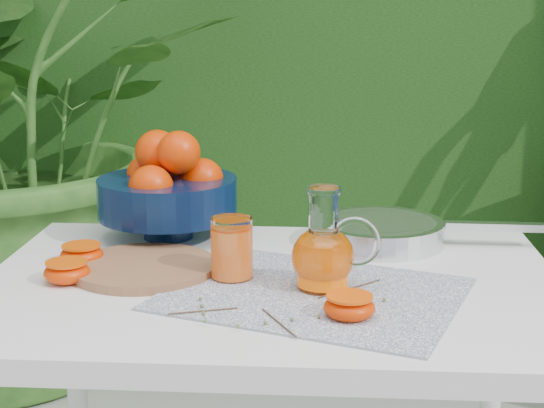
# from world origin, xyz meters

# --- Properties ---
(hedge_backdrop) EXTENTS (8.00, 1.65, 2.50)m
(hedge_backdrop) POSITION_xyz_m (0.06, 2.06, 1.19)
(hedge_backdrop) COLOR #1B4212
(hedge_backdrop) RESTS_ON ground
(potted_plant_left) EXTENTS (2.23, 2.23, 1.70)m
(potted_plant_left) POSITION_xyz_m (-0.92, 1.27, 0.85)
(potted_plant_left) COLOR #2B5D1F
(potted_plant_left) RESTS_ON ground
(white_table) EXTENTS (1.00, 0.70, 0.75)m
(white_table) POSITION_xyz_m (0.00, -0.01, 0.67)
(white_table) COLOR white
(white_table) RESTS_ON ground
(placemat) EXTENTS (0.56, 0.50, 0.00)m
(placemat) POSITION_xyz_m (0.08, -0.08, 0.75)
(placemat) COLOR #0C1748
(placemat) RESTS_ON white_table
(cutting_board) EXTENTS (0.33, 0.33, 0.02)m
(cutting_board) POSITION_xyz_m (-0.22, 0.02, 0.76)
(cutting_board) COLOR #8C613F
(cutting_board) RESTS_ON white_table
(fruit_bowl) EXTENTS (0.35, 0.35, 0.22)m
(fruit_bowl) POSITION_xyz_m (-0.22, 0.25, 0.85)
(fruit_bowl) COLOR black
(fruit_bowl) RESTS_ON white_table
(juice_pitcher) EXTENTS (0.16, 0.13, 0.17)m
(juice_pitcher) POSITION_xyz_m (0.10, -0.06, 0.81)
(juice_pitcher) COLOR white
(juice_pitcher) RESTS_ON white_table
(juice_tumbler) EXTENTS (0.08, 0.08, 0.11)m
(juice_tumbler) POSITION_xyz_m (-0.06, -0.01, 0.80)
(juice_tumbler) COLOR white
(juice_tumbler) RESTS_ON white_table
(saute_pan) EXTENTS (0.45, 0.26, 0.05)m
(saute_pan) POSITION_xyz_m (0.21, 0.23, 0.78)
(saute_pan) COLOR silver
(saute_pan) RESTS_ON white_table
(orange_halves) EXTENTS (0.57, 0.33, 0.04)m
(orange_halves) POSITION_xyz_m (-0.18, -0.06, 0.77)
(orange_halves) COLOR #F13502
(orange_halves) RESTS_ON white_table
(thyme_sprigs) EXTENTS (0.34, 0.27, 0.01)m
(thyme_sprigs) POSITION_xyz_m (0.03, -0.15, 0.76)
(thyme_sprigs) COLOR #4F3424
(thyme_sprigs) RESTS_ON white_table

